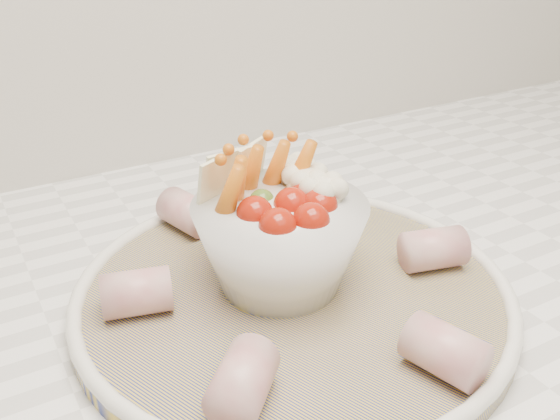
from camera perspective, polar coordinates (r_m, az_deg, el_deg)
serving_platter at (r=0.51m, az=1.21°, el=-7.49°), size 0.46×0.46×0.02m
veggie_bowl at (r=0.49m, az=0.05°, el=-2.23°), size 0.14×0.14×0.11m
cured_meat_rolls at (r=0.50m, az=1.24°, el=-5.46°), size 0.30×0.33×0.03m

